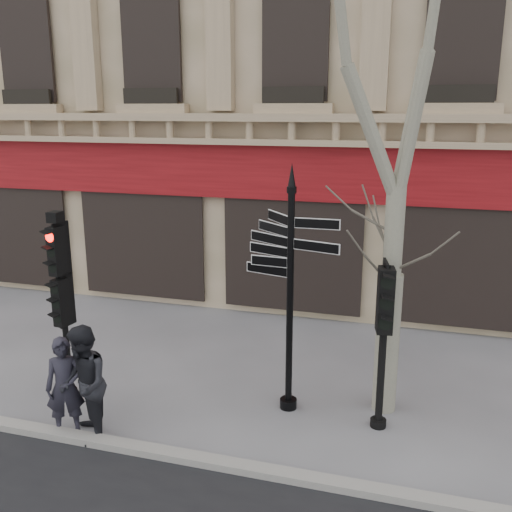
# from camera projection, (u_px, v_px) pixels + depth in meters

# --- Properties ---
(ground) EXTENTS (80.00, 80.00, 0.00)m
(ground) POSITION_uv_depth(u_px,v_px,m) (226.00, 415.00, 9.67)
(ground) COLOR #5C5B60
(ground) RESTS_ON ground
(kerb) EXTENTS (80.00, 0.25, 0.12)m
(kerb) POSITION_uv_depth(u_px,v_px,m) (195.00, 459.00, 8.36)
(kerb) COLOR gray
(kerb) RESTS_ON ground
(fingerpost) EXTENTS (2.34, 2.34, 4.23)m
(fingerpost) POSITION_uv_depth(u_px,v_px,m) (291.00, 249.00, 9.20)
(fingerpost) COLOR black
(fingerpost) RESTS_ON ground
(traffic_signal_main) EXTENTS (0.41, 0.32, 3.38)m
(traffic_signal_main) POSITION_uv_depth(u_px,v_px,m) (61.00, 283.00, 9.82)
(traffic_signal_main) COLOR black
(traffic_signal_main) RESTS_ON ground
(traffic_signal_secondary) EXTENTS (0.51, 0.40, 2.71)m
(traffic_signal_secondary) POSITION_uv_depth(u_px,v_px,m) (384.00, 318.00, 8.86)
(traffic_signal_secondary) COLOR black
(traffic_signal_secondary) RESTS_ON ground
(pedestrian_a) EXTENTS (0.71, 0.63, 1.63)m
(pedestrian_a) POSITION_uv_depth(u_px,v_px,m) (65.00, 387.00, 8.92)
(pedestrian_a) COLOR black
(pedestrian_a) RESTS_ON ground
(pedestrian_b) EXTENTS (1.11, 1.15, 1.87)m
(pedestrian_b) POSITION_uv_depth(u_px,v_px,m) (83.00, 385.00, 8.74)
(pedestrian_b) COLOR black
(pedestrian_b) RESTS_ON ground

